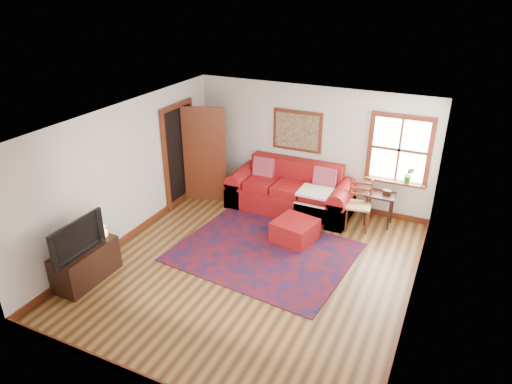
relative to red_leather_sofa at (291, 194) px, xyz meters
The scene contains 13 objects.
ground 2.30m from the red_leather_sofa, 84.46° to the right, with size 5.50×5.50×0.00m, color #482B13.
room_envelope 2.62m from the red_leather_sofa, 84.43° to the right, with size 5.04×5.54×2.52m.
window 2.27m from the red_leather_sofa, 12.45° to the left, with size 1.18×0.20×1.38m.
doorway 2.17m from the red_leather_sofa, 166.42° to the right, with size 0.89×1.08×2.14m.
framed_artwork 1.31m from the red_leather_sofa, 100.12° to the left, with size 1.05×0.07×0.85m.
persian_rug 1.83m from the red_leather_sofa, 83.82° to the right, with size 2.95×2.36×0.02m, color #600D12.
red_leather_sofa is the anchor object (origin of this frame).
red_ottoman 1.29m from the red_leather_sofa, 65.36° to the right, with size 0.69×0.69×0.40m, color maroon.
side_table 1.81m from the red_leather_sofa, ahead, with size 0.54×0.41×0.65m.
ladder_back_chair 1.48m from the red_leather_sofa, ahead, with size 0.50×0.48×0.96m.
media_cabinet 4.23m from the red_leather_sofa, 118.62° to the right, with size 0.48×1.07×0.59m, color black.
television 4.40m from the red_leather_sofa, 117.36° to the right, with size 1.02×0.13×0.59m, color black.
candle_hurricane 3.85m from the red_leather_sofa, 121.01° to the right, with size 0.12×0.12×0.18m.
Camera 1 is at (2.75, -5.76, 4.39)m, focal length 32.00 mm.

